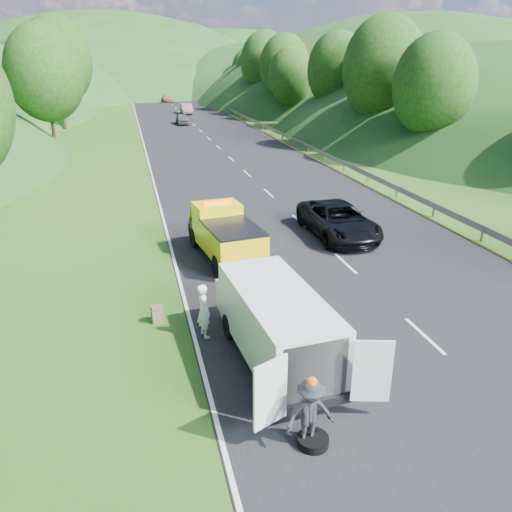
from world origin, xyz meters
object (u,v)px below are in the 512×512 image
object	(u,v)px
woman	(205,336)
child	(277,348)
tow_truck	(225,233)
passing_suv	(337,236)
worker	(309,447)
white_van	(275,321)
spare_tire	(313,445)
suitcase	(157,314)

from	to	relation	value
woman	child	bearing A→B (deg)	-134.90
tow_truck	passing_suv	bearing A→B (deg)	6.60
worker	passing_suv	distance (m)	14.30
white_van	tow_truck	bearing A→B (deg)	84.83
tow_truck	passing_suv	xyz separation A→B (m)	(5.78, 1.43, -1.11)
spare_tire	woman	bearing A→B (deg)	107.19
white_van	woman	xyz separation A→B (m)	(-1.73, 1.73, -1.23)
child	spare_tire	bearing A→B (deg)	-52.21
worker	passing_suv	bearing A→B (deg)	60.18
passing_suv	child	bearing A→B (deg)	-122.60
white_van	child	distance (m)	1.36
child	suitcase	xyz separation A→B (m)	(-3.33, 2.46, 0.30)
white_van	child	world-z (taller)	white_van
tow_truck	child	world-z (taller)	tow_truck
worker	spare_tire	distance (m)	0.11
worker	suitcase	distance (m)	7.10
tow_truck	worker	distance (m)	11.56
white_van	suitcase	size ratio (longest dim) A/B	10.51
spare_tire	passing_suv	bearing A→B (deg)	65.07
tow_truck	spare_tire	bearing A→B (deg)	-98.41
child	spare_tire	distance (m)	4.02
worker	passing_suv	world-z (taller)	worker
child	worker	distance (m)	4.06
tow_truck	passing_suv	size ratio (longest dim) A/B	0.97
woman	suitcase	world-z (taller)	woman
passing_suv	woman	bearing A→B (deg)	-134.95
child	worker	xyz separation A→B (m)	(-0.47, -4.03, 0.00)
white_van	suitcase	world-z (taller)	white_van
passing_suv	worker	bearing A→B (deg)	-115.54
white_van	suitcase	bearing A→B (deg)	131.51
woman	worker	xyz separation A→B (m)	(1.51, -5.24, 0.00)
spare_tire	worker	bearing A→B (deg)	-165.26
child	suitcase	bearing A→B (deg)	-173.48
worker	spare_tire	bearing A→B (deg)	10.19
tow_truck	child	distance (m)	7.56
worker	passing_suv	size ratio (longest dim) A/B	0.30
tow_truck	spare_tire	world-z (taller)	tow_truck
white_van	suitcase	distance (m)	4.39
white_van	worker	size ratio (longest dim) A/B	3.68
spare_tire	suitcase	bearing A→B (deg)	114.63
white_van	child	xyz separation A→B (m)	(0.24, 0.52, -1.23)
worker	suitcase	xyz separation A→B (m)	(-2.86, 6.49, 0.30)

